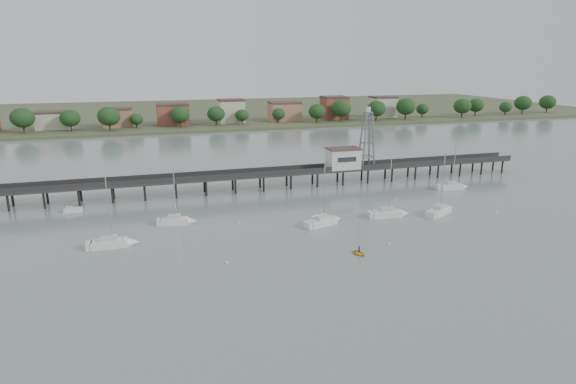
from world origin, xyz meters
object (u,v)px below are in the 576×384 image
object	(u,v)px
sailboat_e	(455,187)
white_tender	(73,210)
pier	(248,176)
sailboat_c	(327,221)
lattice_tower	(367,140)
sailboat_a	(117,243)
yellow_dinghy	(359,254)
sailboat_b	(180,221)
sailboat_d	(442,210)
sailboat_f	(392,214)

from	to	relation	value
sailboat_e	white_tender	world-z (taller)	sailboat_e
sailboat_e	pier	bearing A→B (deg)	172.22
pier	sailboat_c	distance (m)	30.55
pier	lattice_tower	world-z (taller)	lattice_tower
lattice_tower	sailboat_a	bearing A→B (deg)	-154.09
sailboat_e	sailboat_a	world-z (taller)	sailboat_a
pier	white_tender	world-z (taller)	pier
white_tender	yellow_dinghy	xyz separation A→B (m)	(48.26, -38.21, -0.44)
sailboat_e	sailboat_b	distance (m)	67.94
yellow_dinghy	sailboat_c	bearing A→B (deg)	74.04
lattice_tower	sailboat_a	xyz separation A→B (m)	(-60.79, -29.53, -10.46)
sailboat_d	sailboat_c	distance (m)	25.77
pier	sailboat_b	xyz separation A→B (m)	(-18.02, -20.68, -3.14)
sailboat_e	white_tender	size ratio (longest dim) A/B	3.42
pier	sailboat_c	size ratio (longest dim) A/B	11.32
sailboat_d	sailboat_f	bearing A→B (deg)	147.24
sailboat_e	yellow_dinghy	world-z (taller)	sailboat_e
sailboat_f	sailboat_c	bearing A→B (deg)	-172.54
pier	sailboat_a	bearing A→B (deg)	-134.76
sailboat_b	sailboat_f	distance (m)	42.78
sailboat_b	white_tender	xyz separation A→B (m)	(-21.10, 14.27, -0.21)
sailboat_c	yellow_dinghy	size ratio (longest dim) A/B	4.88
sailboat_b	pier	bearing A→B (deg)	56.82
sailboat_a	white_tender	distance (m)	25.13
sailboat_e	sailboat_a	xyz separation A→B (m)	(-78.81, -16.16, -0.00)
sailboat_a	sailboat_b	bearing A→B (deg)	37.78
sailboat_b	sailboat_c	bearing A→B (deg)	-8.58
pier	sailboat_d	bearing A→B (deg)	-39.56
yellow_dinghy	sailboat_b	bearing A→B (deg)	124.19
sailboat_a	white_tender	xyz separation A→B (m)	(-9.83, 23.12, -0.20)
lattice_tower	sailboat_a	world-z (taller)	lattice_tower
lattice_tower	sailboat_f	size ratio (longest dim) A/B	1.17
sailboat_e	sailboat_f	size ratio (longest dim) A/B	0.95
sailboat_e	yellow_dinghy	xyz separation A→B (m)	(-40.38, -31.25, -0.65)
sailboat_b	lattice_tower	bearing A→B (deg)	30.55
sailboat_e	sailboat_a	distance (m)	80.45
sailboat_b	yellow_dinghy	distance (m)	36.22
sailboat_c	sailboat_f	bearing A→B (deg)	-17.19
white_tender	pier	bearing A→B (deg)	10.26
pier	lattice_tower	bearing A→B (deg)	0.00
sailboat_c	sailboat_d	bearing A→B (deg)	-19.94
sailboat_d	white_tender	bearing A→B (deg)	134.55
lattice_tower	sailboat_d	world-z (taller)	lattice_tower
yellow_dinghy	sailboat_f	bearing A→B (deg)	33.08
pier	yellow_dinghy	distance (m)	45.71
sailboat_b	white_tender	bearing A→B (deg)	153.82
sailboat_c	sailboat_f	distance (m)	14.51
sailboat_a	sailboat_f	distance (m)	53.37
pier	yellow_dinghy	xyz separation A→B (m)	(9.14, -44.63, -3.79)
sailboat_d	yellow_dinghy	distance (m)	30.41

